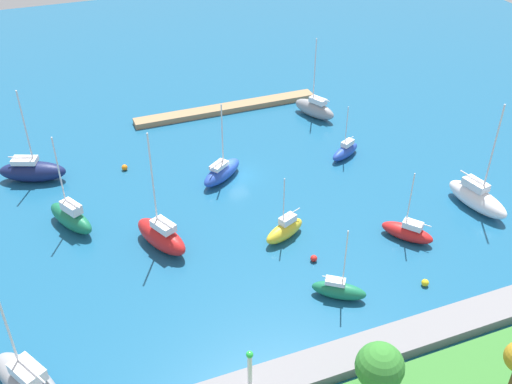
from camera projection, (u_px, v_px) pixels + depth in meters
name	position (u px, v px, depth m)	size (l,w,h in m)	color
water	(238.00, 176.00, 72.57)	(160.00, 160.00, 0.00)	#19567F
pier_dock	(227.00, 108.00, 86.93)	(27.18, 2.24, 0.79)	#997A56
breakwater	(360.00, 353.00, 49.14)	(63.12, 3.23, 1.03)	gray
harbor_beacon	(250.00, 366.00, 44.71)	(0.56, 0.56, 3.73)	silver
park_tree_west	(380.00, 367.00, 42.68)	(3.59, 3.59, 5.73)	brown
sailboat_blue_inner_mooring	(345.00, 151.00, 75.74)	(5.13, 3.64, 7.20)	#2347B2
sailboat_green_far_north	(71.00, 217.00, 63.28)	(4.98, 6.95, 10.91)	#19724C
sailboat_red_lone_south	(408.00, 232.00, 61.90)	(4.89, 5.49, 8.02)	red
sailboat_gray_along_channel	(315.00, 108.00, 84.89)	(4.72, 7.01, 11.49)	gray
sailboat_white_outer_mooring	(477.00, 198.00, 66.27)	(3.88, 8.22, 13.00)	white
sailboat_yellow_lone_north	(285.00, 230.00, 61.96)	(5.37, 3.52, 7.55)	yellow
sailboat_navy_off_beacon	(32.00, 171.00, 71.02)	(8.39, 5.44, 11.71)	#141E4C
sailboat_blue_mid_basin	(222.00, 172.00, 71.26)	(6.59, 5.58, 9.86)	#2347B2
sailboat_green_far_south	(339.00, 290.00, 54.78)	(5.01, 4.23, 7.83)	#19724C
sailboat_red_center_basin	(161.00, 236.00, 60.52)	(5.18, 7.48, 13.15)	red
sailboat_gray_by_breakwater	(27.00, 380.00, 45.83)	(6.32, 8.24, 12.67)	gray
mooring_buoy_orange	(125.00, 167.00, 73.44)	(0.74, 0.74, 0.74)	orange
mooring_buoy_red	(314.00, 258.00, 59.27)	(0.70, 0.70, 0.70)	red
mooring_buoy_yellow	(425.00, 283.00, 56.35)	(0.71, 0.71, 0.71)	yellow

